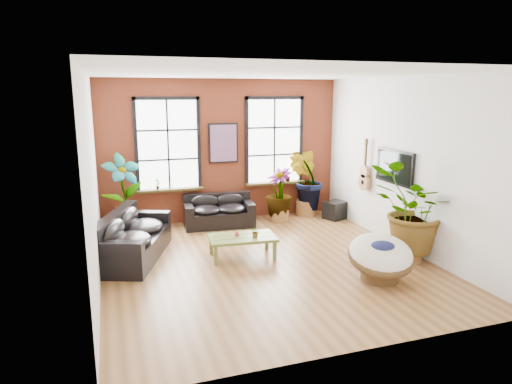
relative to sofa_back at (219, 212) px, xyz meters
The scene contains 19 objects.
room 2.92m from the sofa_back, 84.03° to the right, with size 6.04×6.54×3.54m.
sofa_back is the anchor object (origin of this frame).
sofa_left 2.71m from the sofa_back, 142.38° to the right, with size 1.68×2.46×0.90m.
coffee_table 2.25m from the sofa_back, 91.79° to the right, with size 1.35×0.84×0.50m.
papasan_chair 4.50m from the sofa_back, 65.64° to the right, with size 1.37×1.37×0.84m.
poster 1.70m from the sofa_back, 61.45° to the left, with size 0.74×0.06×0.98m.
tv_wall_unit 4.01m from the sofa_back, 33.24° to the right, with size 0.13×1.86×1.20m.
media_box 3.01m from the sofa_back, ahead, with size 0.67×0.62×0.45m.
pot_back_left 2.17m from the sofa_back, behind, with size 0.54×0.54×0.37m.
pot_back_right 2.45m from the sofa_back, ahead, with size 0.59×0.59×0.39m.
pot_right_wall 4.52m from the sofa_back, 49.36° to the right, with size 0.50×0.50×0.36m.
pot_mid 1.56m from the sofa_back, ahead, with size 0.47×0.47×0.34m.
floor_plant_back_left 2.28m from the sofa_back, behind, with size 0.89×0.61×1.70m, color #124311.
floor_plant_back_right 2.51m from the sofa_back, ahead, with size 0.88×0.71×1.60m, color #124311.
floor_plant_right_wall 4.58m from the sofa_back, 49.70° to the right, with size 1.51×1.31×1.68m, color #124311.
floor_plant_mid 1.59m from the sofa_back, ahead, with size 0.68×0.68×1.21m, color #124311.
table_plant 2.38m from the sofa_back, 85.98° to the right, with size 0.19×0.17×0.22m, color #124311.
sill_plant_left 1.61m from the sofa_back, 162.44° to the left, with size 0.14×0.10×0.27m, color #124311.
sill_plant_right 2.13m from the sofa_back, 12.55° to the left, with size 0.15×0.15×0.27m, color #124311.
Camera 1 is at (-2.75, -7.74, 3.17)m, focal length 32.00 mm.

